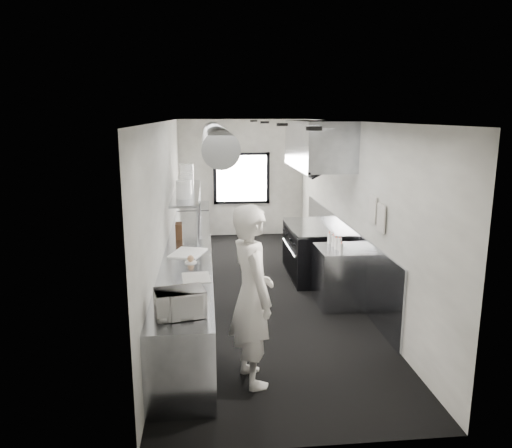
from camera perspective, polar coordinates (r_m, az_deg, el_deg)
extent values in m
cube|color=black|center=(8.34, 0.41, -7.76)|extent=(3.00, 8.00, 0.01)
cube|color=silver|center=(7.82, 0.44, 11.85)|extent=(3.00, 8.00, 0.01)
cube|color=silver|center=(11.90, -1.69, 5.34)|extent=(3.00, 0.02, 2.80)
cube|color=silver|center=(4.15, 6.55, -8.70)|extent=(3.00, 0.02, 2.80)
cube|color=silver|center=(7.94, -10.39, 1.49)|extent=(0.02, 8.00, 2.80)
cube|color=silver|center=(8.26, 10.83, 1.89)|extent=(0.02, 8.00, 2.80)
cube|color=#92979F|center=(8.73, 9.92, -3.23)|extent=(0.03, 5.50, 1.10)
cylinder|color=gray|center=(8.18, -4.83, 10.08)|extent=(0.40, 6.40, 0.40)
cube|color=white|center=(11.86, -1.68, 5.31)|extent=(1.20, 0.03, 1.10)
cube|color=black|center=(11.82, -1.70, 8.09)|extent=(1.36, 0.03, 0.08)
cube|color=black|center=(11.97, -1.67, 2.59)|extent=(1.36, 0.03, 0.08)
cube|color=black|center=(11.85, -4.78, 5.27)|extent=(0.08, 0.03, 1.25)
cube|color=black|center=(11.95, 1.39, 5.37)|extent=(0.08, 0.03, 1.25)
cube|color=#92979F|center=(8.71, 7.23, 9.19)|extent=(0.80, 2.20, 0.80)
cube|color=#92979F|center=(8.67, 4.69, 6.64)|extent=(0.05, 2.20, 0.05)
cube|color=black|center=(8.72, 6.65, 6.97)|extent=(0.50, 2.10, 0.28)
cube|color=#92979F|center=(7.68, -7.78, -6.14)|extent=(0.70, 6.00, 0.90)
cube|color=#92979F|center=(8.89, -8.02, 3.72)|extent=(0.45, 3.00, 0.04)
cylinder|color=#92979F|center=(7.57, -6.79, -0.34)|extent=(0.04, 0.04, 0.66)
cylinder|color=#92979F|center=(8.94, -6.67, 1.66)|extent=(0.04, 0.04, 0.66)
cylinder|color=#92979F|center=(10.31, -6.58, 3.12)|extent=(0.04, 0.04, 0.66)
cube|color=black|center=(9.03, 6.58, -3.25)|extent=(0.85, 1.60, 0.90)
cube|color=#92979F|center=(8.91, 6.65, -0.35)|extent=(0.85, 1.60, 0.04)
cube|color=#92979F|center=(8.95, 4.01, -3.34)|extent=(0.03, 1.55, 0.80)
cylinder|color=#92979F|center=(8.92, 3.83, -2.73)|extent=(0.03, 1.30, 0.03)
cube|color=#92979F|center=(7.75, 9.52, -6.03)|extent=(0.65, 0.80, 0.90)
cube|color=#92979F|center=(11.25, -7.21, -0.10)|extent=(0.70, 1.20, 0.90)
cube|color=beige|center=(7.10, 13.40, 1.67)|extent=(0.02, 0.28, 0.38)
cube|color=beige|center=(6.78, 14.34, 0.70)|extent=(0.02, 0.28, 0.38)
imported|color=silver|center=(5.33, -0.47, -8.31)|extent=(0.64, 0.83, 2.00)
imported|color=white|center=(5.09, -8.84, -9.05)|extent=(0.53, 0.44, 0.28)
cylinder|color=#B7BFB0|center=(5.44, -9.85, -8.63)|extent=(0.18, 0.18, 0.10)
cylinder|color=#B7BFB0|center=(5.51, -9.86, -8.39)|extent=(0.15, 0.15, 0.09)
cube|color=white|center=(6.23, -6.96, -6.20)|extent=(0.38, 0.46, 0.01)
cylinder|color=white|center=(6.86, -7.60, -4.42)|extent=(0.21, 0.21, 0.01)
sphere|color=tan|center=(6.85, -7.61, -4.00)|extent=(0.09, 0.09, 0.09)
cube|color=white|center=(7.31, -7.93, -3.34)|extent=(0.59, 0.68, 0.02)
cube|color=#53311D|center=(8.18, -8.95, -0.79)|extent=(0.11, 0.24, 0.26)
cylinder|color=white|center=(8.05, -8.42, 3.99)|extent=(0.25, 0.25, 0.29)
cylinder|color=white|center=(8.48, -8.19, 4.54)|extent=(0.28, 0.28, 0.33)
cylinder|color=white|center=(9.05, -7.95, 5.00)|extent=(0.27, 0.27, 0.31)
cylinder|color=white|center=(9.56, -8.07, 5.70)|extent=(0.34, 0.34, 0.41)
cylinder|color=white|center=(7.28, 9.88, -2.87)|extent=(0.07, 0.07, 0.17)
cylinder|color=white|center=(7.50, 9.70, -2.32)|extent=(0.08, 0.08, 0.19)
cylinder|color=white|center=(7.56, 9.29, -2.25)|extent=(0.07, 0.07, 0.18)
cylinder|color=white|center=(7.71, 8.96, -1.94)|extent=(0.07, 0.07, 0.17)
cylinder|color=white|center=(7.86, 8.51, -1.66)|extent=(0.06, 0.06, 0.17)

